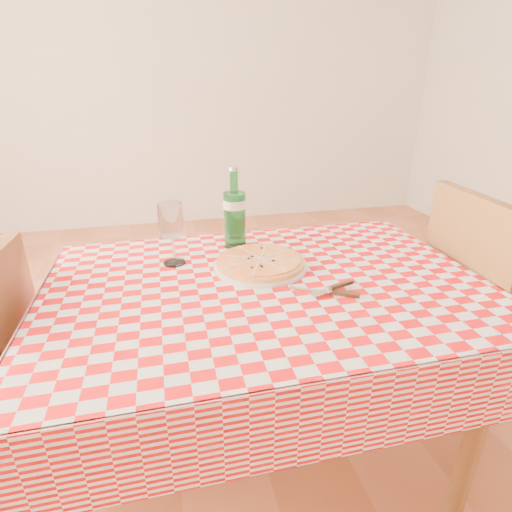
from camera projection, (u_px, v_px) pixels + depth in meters
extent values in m
plane|color=#AF5C38|center=(265.00, 462.00, 1.49)|extent=(6.00, 6.00, 0.00)
cube|color=white|center=(183.00, 73.00, 3.62)|extent=(5.00, 0.02, 2.80)
cube|color=brown|center=(267.00, 290.00, 1.20)|extent=(1.20, 0.80, 0.04)
cylinder|color=brown|center=(474.00, 437.00, 1.16)|extent=(0.06, 0.06, 0.71)
cylinder|color=brown|center=(109.00, 351.00, 1.54)|extent=(0.06, 0.06, 0.71)
cylinder|color=brown|center=(364.00, 316.00, 1.77)|extent=(0.06, 0.06, 0.71)
cube|color=#B00A0C|center=(267.00, 283.00, 1.20)|extent=(1.30, 0.90, 0.01)
cube|color=brown|center=(501.00, 328.00, 1.47)|extent=(0.48, 0.48, 0.04)
cylinder|color=brown|center=(472.00, 424.00, 1.37)|extent=(0.04, 0.04, 0.45)
cylinder|color=brown|center=(416.00, 356.00, 1.72)|extent=(0.04, 0.04, 0.45)
cylinder|color=brown|center=(496.00, 348.00, 1.77)|extent=(0.04, 0.04, 0.45)
cube|color=brown|center=(466.00, 267.00, 1.34)|extent=(0.08, 0.44, 0.48)
cylinder|color=brown|center=(53.00, 413.00, 1.44)|extent=(0.03, 0.03, 0.41)
cylinder|color=brown|center=(21.00, 503.00, 1.13)|extent=(0.03, 0.03, 0.41)
cube|color=brown|center=(7.00, 331.00, 1.11)|extent=(0.05, 0.40, 0.44)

